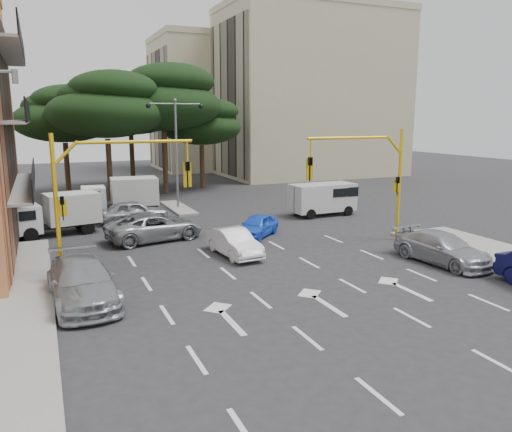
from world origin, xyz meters
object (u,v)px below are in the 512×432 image
Objects in this scene: signal_mast_right at (372,171)px; street_lamp_center at (176,134)px; box_truck_a at (57,214)px; box_truck_b at (121,196)px; car_white_hatch at (234,242)px; signal_mast_left at (101,184)px; car_silver_cross_b at (134,211)px; car_silver_wagon at (82,281)px; car_blue_compact at (257,226)px; car_silver_cross_a at (155,227)px; van_white at (322,199)px; car_silver_parked at (442,248)px.

street_lamp_center is (-6.80, 14.01, 1.54)m from signal_mast_right.
box_truck_a is 0.93× the size of box_truck_b.
street_lamp_center is at bearing 81.51° from car_white_hatch.
signal_mast_left is 9.27m from box_truck_a.
box_truck_b reaches higher than car_silver_cross_b.
car_white_hatch is 13.38m from box_truck_b.
car_silver_cross_b is at bearing 102.37° from car_white_hatch.
car_blue_compact is at bearing 31.57° from car_silver_wagon.
street_lamp_center is 1.47× the size of car_silver_cross_a.
signal_mast_right is 15.13m from car_silver_cross_b.
van_white is at bearing -104.28° from box_truck_a.
car_white_hatch is 0.77× the size of box_truck_b.
car_white_hatch is 1.08× the size of car_blue_compact.
car_silver_wagon reaches higher than car_blue_compact.
car_silver_parked is (14.40, -4.43, -3.18)m from signal_mast_left.
car_silver_parked reaches higher than car_blue_compact.
signal_mast_right reaches higher than car_silver_cross_a.
car_blue_compact is 0.68× the size of car_silver_wagon.
car_silver_wagon reaches higher than car_white_hatch.
signal_mast_right reaches higher than car_silver_cross_b.
street_lamp_center is 1.76× the size of van_white.
box_truck_a reaches higher than van_white.
car_silver_cross_b is 12.60m from van_white.
signal_mast_right is 1.65× the size of car_blue_compact.
box_truck_a is at bearing 141.69° from box_truck_b.
van_white is 13.89m from box_truck_b.
street_lamp_center is 2.13× the size of car_blue_compact.
car_white_hatch is at bearing -82.17° from car_blue_compact.
car_silver_cross_a is at bearing 153.51° from signal_mast_right.
car_silver_wagon is (-7.27, -3.67, 0.13)m from car_white_hatch.
box_truck_a is at bearing 88.85° from car_silver_wagon.
signal_mast_left is at bearing 137.43° from car_silver_cross_a.
car_white_hatch is at bearing -158.85° from car_silver_cross_a.
van_white reaches higher than car_silver_cross_a.
van_white reaches higher than car_white_hatch.
car_silver_cross_b is at bearing -7.98° from car_silver_cross_a.
box_truck_a is (-15.22, 8.72, -2.71)m from signal_mast_right.
signal_mast_left reaches higher than car_silver_cross_b.
box_truck_b is at bearing 168.79° from car_blue_compact.
car_silver_wagon is at bearing 160.10° from car_silver_cross_b.
box_truck_a is (-0.41, 11.80, 0.39)m from car_silver_wagon.
car_silver_cross_b is at bearing -103.02° from van_white.
car_blue_compact is 0.75× the size of car_silver_parked.
box_truck_a reaches higher than car_silver_wagon.
signal_mast_right is 17.58m from box_truck_b.
street_lamp_center is 7.12m from car_silver_cross_b.
van_white is at bearing -104.19° from car_silver_cross_b.
signal_mast_left reaches higher than box_truck_a.
car_silver_cross_b is (-3.83, -3.73, -4.70)m from street_lamp_center.
car_blue_compact is at bearing 118.63° from car_silver_parked.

